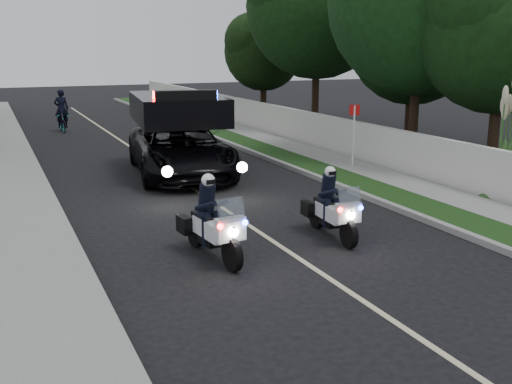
# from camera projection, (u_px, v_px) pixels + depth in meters

# --- Properties ---
(ground) EXTENTS (120.00, 120.00, 0.00)m
(ground) POSITION_uv_depth(u_px,v_px,m) (313.00, 268.00, 11.77)
(ground) COLOR black
(ground) RESTS_ON ground
(curb_right) EXTENTS (0.20, 60.00, 0.15)m
(curb_right) POSITION_uv_depth(u_px,v_px,m) (277.00, 162.00, 22.25)
(curb_right) COLOR gray
(curb_right) RESTS_ON ground
(grass_verge) EXTENTS (1.20, 60.00, 0.16)m
(grass_verge) POSITION_uv_depth(u_px,v_px,m) (294.00, 160.00, 22.53)
(grass_verge) COLOR #193814
(grass_verge) RESTS_ON ground
(sidewalk_right) EXTENTS (1.40, 60.00, 0.16)m
(sidewalk_right) POSITION_uv_depth(u_px,v_px,m) (324.00, 158.00, 23.05)
(sidewalk_right) COLOR gray
(sidewalk_right) RESTS_ON ground
(property_wall) EXTENTS (0.22, 60.00, 1.50)m
(property_wall) POSITION_uv_depth(u_px,v_px,m) (347.00, 139.00, 23.29)
(property_wall) COLOR beige
(property_wall) RESTS_ON ground
(curb_left) EXTENTS (0.20, 60.00, 0.15)m
(curb_left) POSITION_uv_depth(u_px,v_px,m) (44.00, 181.00, 19.00)
(curb_left) COLOR gray
(curb_left) RESTS_ON ground
(sidewalk_left) EXTENTS (2.00, 60.00, 0.16)m
(sidewalk_left) POSITION_uv_depth(u_px,v_px,m) (6.00, 185.00, 18.56)
(sidewalk_left) COLOR gray
(sidewalk_left) RESTS_ON ground
(lane_marking) EXTENTS (0.12, 50.00, 0.01)m
(lane_marking) POSITION_uv_depth(u_px,v_px,m) (170.00, 173.00, 20.64)
(lane_marking) COLOR #BFB78C
(lane_marking) RESTS_ON ground
(police_moto_left) EXTENTS (0.92, 2.12, 1.74)m
(police_moto_left) POSITION_uv_depth(u_px,v_px,m) (213.00, 258.00, 12.36)
(police_moto_left) COLOR white
(police_moto_left) RESTS_ON ground
(police_moto_right) EXTENTS (0.79, 1.95, 1.62)m
(police_moto_right) POSITION_uv_depth(u_px,v_px,m) (331.00, 237.00, 13.70)
(police_moto_right) COLOR silver
(police_moto_right) RESTS_ON ground
(police_suv) EXTENTS (3.78, 6.75, 3.12)m
(police_suv) POSITION_uv_depth(u_px,v_px,m) (181.00, 175.00, 20.35)
(police_suv) COLOR black
(police_suv) RESTS_ON ground
(bicycle) EXTENTS (0.63, 1.70, 0.88)m
(bicycle) POSITION_uv_depth(u_px,v_px,m) (63.00, 132.00, 30.73)
(bicycle) COLOR black
(bicycle) RESTS_ON ground
(cyclist) EXTENTS (0.74, 0.53, 1.93)m
(cyclist) POSITION_uv_depth(u_px,v_px,m) (63.00, 132.00, 30.73)
(cyclist) COLOR black
(cyclist) RESTS_ON ground
(sign_post) EXTENTS (0.48, 0.48, 2.36)m
(sign_post) POSITION_uv_depth(u_px,v_px,m) (352.00, 170.00, 21.13)
(sign_post) COLOR #9F1D0B
(sign_post) RESTS_ON ground
(pampas_mid) EXTENTS (1.59, 1.59, 3.76)m
(pampas_mid) POSITION_uv_depth(u_px,v_px,m) (505.00, 200.00, 16.98)
(pampas_mid) COLOR beige
(pampas_mid) RESTS_ON ground
(pampas_far) EXTENTS (1.73, 1.73, 3.95)m
(pampas_far) POSITION_uv_depth(u_px,v_px,m) (500.00, 199.00, 17.16)
(pampas_far) COLOR beige
(pampas_far) RESTS_ON ground
(tree_right_a) EXTENTS (5.90, 5.90, 9.34)m
(tree_right_a) POSITION_uv_depth(u_px,v_px,m) (490.00, 173.00, 20.62)
(tree_right_a) COLOR black
(tree_right_a) RESTS_ON ground
(tree_right_b) EXTENTS (7.57, 7.57, 11.29)m
(tree_right_b) POSITION_uv_depth(u_px,v_px,m) (411.00, 159.00, 23.17)
(tree_right_b) COLOR #153D14
(tree_right_b) RESTS_ON ground
(tree_right_c) EXTENTS (6.52, 6.52, 8.81)m
(tree_right_c) POSITION_uv_depth(u_px,v_px,m) (407.00, 150.00, 25.16)
(tree_right_c) COLOR #123510
(tree_right_c) RESTS_ON ground
(tree_right_d) EXTENTS (7.85, 7.85, 11.98)m
(tree_right_d) POSITION_uv_depth(u_px,v_px,m) (315.00, 129.00, 31.52)
(tree_right_d) COLOR #163A13
(tree_right_d) RESTS_ON ground
(tree_right_e) EXTENTS (5.89, 5.89, 7.71)m
(tree_right_e) POSITION_uv_depth(u_px,v_px,m) (263.00, 119.00, 36.19)
(tree_right_e) COLOR black
(tree_right_e) RESTS_ON ground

